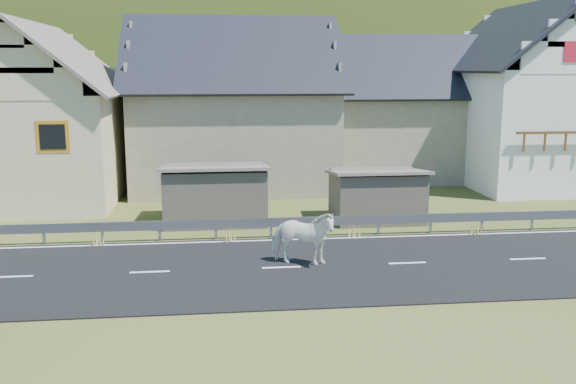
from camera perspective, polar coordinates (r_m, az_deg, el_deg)
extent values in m
plane|color=#324516|center=(19.94, -0.58, -6.83)|extent=(160.00, 160.00, 0.00)
cube|color=black|center=(19.94, -0.58, -6.78)|extent=(60.00, 7.00, 0.04)
cube|color=silver|center=(19.93, -0.58, -6.71)|extent=(60.00, 6.60, 0.01)
cube|color=#93969B|center=(23.31, -1.51, -2.72)|extent=(28.00, 0.08, 0.34)
cube|color=#93969B|center=(24.09, -20.88, -3.57)|extent=(0.10, 0.06, 0.70)
cube|color=#93969B|center=(23.66, -16.18, -3.53)|extent=(0.10, 0.06, 0.70)
cube|color=#93969B|center=(23.40, -11.34, -3.47)|extent=(0.10, 0.06, 0.70)
cube|color=#93969B|center=(23.31, -6.43, -3.37)|extent=(0.10, 0.06, 0.70)
cube|color=#93969B|center=(23.39, -1.52, -3.26)|extent=(0.10, 0.06, 0.70)
cube|color=#93969B|center=(23.64, 3.33, -3.12)|extent=(0.10, 0.06, 0.70)
cube|color=#93969B|center=(24.05, 8.03, -2.96)|extent=(0.10, 0.06, 0.70)
cube|color=#93969B|center=(24.62, 12.55, -2.80)|extent=(0.10, 0.06, 0.70)
cube|color=#93969B|center=(25.34, 16.84, -2.62)|extent=(0.10, 0.06, 0.70)
cube|color=#93969B|center=(26.19, 20.87, -2.44)|extent=(0.10, 0.06, 0.70)
cube|color=#61574A|center=(25.88, -6.48, -0.23)|extent=(4.30, 3.30, 2.40)
cube|color=#61574A|center=(26.21, 7.89, -0.35)|extent=(3.80, 2.90, 2.20)
cube|color=beige|center=(32.13, -21.00, 3.82)|extent=(7.00, 9.00, 5.00)
cube|color=#C17919|center=(27.30, -20.19, 4.63)|extent=(1.30, 0.12, 1.30)
cube|color=gray|center=(33.92, -24.17, 10.82)|extent=(0.70, 0.70, 2.40)
cube|color=gray|center=(34.09, -4.87, 4.88)|extent=(10.00, 9.00, 5.00)
cube|color=gray|center=(37.71, 10.48, 5.02)|extent=(9.00, 8.00, 4.60)
cube|color=white|center=(37.12, 20.81, 5.48)|extent=(8.00, 10.00, 6.00)
ellipsoid|color=#24310D|center=(200.71, -4.43, 3.48)|extent=(440.00, 280.00, 260.00)
imported|color=white|center=(19.99, 1.30, -4.06)|extent=(1.56, 2.26, 1.75)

